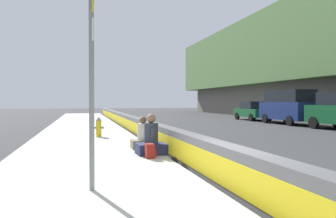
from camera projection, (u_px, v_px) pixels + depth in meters
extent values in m
plane|color=#353538|center=(230.00, 189.00, 6.56)|extent=(160.00, 160.00, 0.00)
cube|color=#B5B2A8|center=(90.00, 195.00, 5.90)|extent=(80.00, 4.40, 0.14)
cube|color=#545456|center=(230.00, 167.00, 6.55)|extent=(76.00, 0.44, 0.85)
cube|color=gold|center=(219.00, 170.00, 6.50)|extent=(74.48, 0.01, 0.54)
cylinder|color=gray|center=(92.00, 88.00, 5.91)|extent=(0.09, 0.09, 3.60)
cube|color=yellow|center=(92.00, 2.00, 5.88)|extent=(0.44, 0.02, 0.36)
cube|color=black|center=(93.00, 2.00, 5.89)|extent=(0.30, 0.01, 0.10)
cube|color=white|center=(92.00, 31.00, 5.89)|extent=(0.44, 0.02, 0.36)
cube|color=black|center=(93.00, 31.00, 5.90)|extent=(0.30, 0.01, 0.10)
cylinder|color=gold|center=(99.00, 129.00, 15.01)|extent=(0.24, 0.24, 0.72)
cone|color=gray|center=(99.00, 119.00, 15.00)|extent=(0.26, 0.26, 0.16)
cylinder|color=gray|center=(103.00, 128.00, 15.05)|extent=(0.10, 0.12, 0.10)
cylinder|color=gray|center=(95.00, 128.00, 14.96)|extent=(0.10, 0.12, 0.10)
cube|color=#23284C|center=(151.00, 149.00, 10.00)|extent=(0.77, 0.89, 0.32)
cylinder|color=#333842|center=(151.00, 133.00, 9.99)|extent=(0.41, 0.41, 0.61)
sphere|color=#8E6647|center=(151.00, 119.00, 9.98)|extent=(0.27, 0.27, 0.27)
cylinder|color=#333842|center=(149.00, 135.00, 10.21)|extent=(0.32, 0.16, 0.53)
cylinder|color=#333842|center=(153.00, 136.00, 9.78)|extent=(0.32, 0.16, 0.53)
cube|color=#706651|center=(143.00, 144.00, 11.26)|extent=(0.65, 0.76, 0.29)
cylinder|color=beige|center=(143.00, 132.00, 11.25)|extent=(0.37, 0.37, 0.54)
sphere|color=brown|center=(143.00, 120.00, 11.24)|extent=(0.24, 0.24, 0.24)
cylinder|color=beige|center=(142.00, 133.00, 11.45)|extent=(0.28, 0.13, 0.48)
cylinder|color=beige|center=(144.00, 134.00, 11.06)|extent=(0.28, 0.13, 0.48)
cube|color=maroon|center=(150.00, 151.00, 9.31)|extent=(0.32, 0.22, 0.40)
cube|color=maroon|center=(155.00, 153.00, 9.35)|extent=(0.22, 0.06, 0.20)
cylinder|color=black|center=(314.00, 123.00, 21.10)|extent=(0.77, 0.25, 0.76)
cube|color=navy|center=(288.00, 111.00, 25.27)|extent=(5.11, 1.98, 1.30)
cube|color=black|center=(289.00, 96.00, 25.15)|extent=(4.11, 1.78, 0.90)
cylinder|color=black|center=(265.00, 119.00, 26.64)|extent=(0.72, 0.22, 0.72)
cylinder|color=black|center=(286.00, 118.00, 27.10)|extent=(0.72, 0.22, 0.72)
cylinder|color=black|center=(290.00, 121.00, 23.47)|extent=(0.72, 0.22, 0.72)
cylinder|color=black|center=(313.00, 120.00, 23.93)|extent=(0.72, 0.22, 0.72)
cube|color=#145128|center=(253.00, 113.00, 30.74)|extent=(4.54, 1.91, 0.72)
cube|color=black|center=(253.00, 105.00, 30.63)|extent=(2.24, 1.67, 0.66)
cylinder|color=black|center=(237.00, 116.00, 31.96)|extent=(0.67, 0.24, 0.66)
cylinder|color=black|center=(254.00, 116.00, 32.35)|extent=(0.67, 0.24, 0.66)
cylinder|color=black|center=(251.00, 117.00, 29.15)|extent=(0.67, 0.24, 0.66)
cylinder|color=black|center=(269.00, 117.00, 29.54)|extent=(0.67, 0.24, 0.66)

